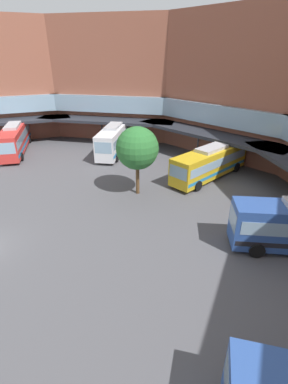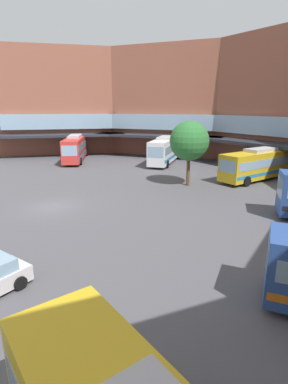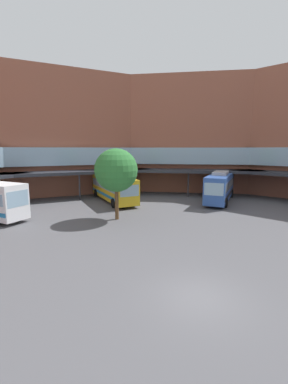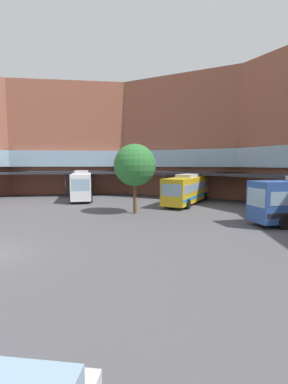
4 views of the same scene
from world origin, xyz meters
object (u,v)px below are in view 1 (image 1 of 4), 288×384
bus_0 (15,138)px  bus_5 (114,139)px  bus_3 (210,162)px  plaza_tree (137,148)px

bus_0 → bus_5: (6.65, 12.46, 0.01)m
bus_5 → bus_3: bearing=61.1°
bus_3 → bus_5: size_ratio=1.10×
bus_3 → bus_5: 14.76m
bus_0 → plaza_tree: 22.40m
bus_0 → plaza_tree: size_ratio=1.84×
bus_5 → plaza_tree: 13.83m
bus_5 → plaza_tree: plaza_tree is taller
bus_3 → plaza_tree: size_ratio=1.68×
bus_0 → bus_3: 27.48m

